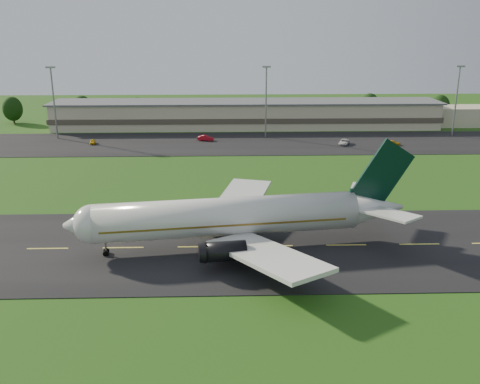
{
  "coord_description": "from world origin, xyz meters",
  "views": [
    {
      "loc": [
        -6.98,
        -72.86,
        31.44
      ],
      "look_at": [
        -4.57,
        8.0,
        6.0
      ],
      "focal_mm": 40.0,
      "sensor_mm": 36.0,
      "label": 1
    }
  ],
  "objects_px": {
    "terminal": "(266,115)",
    "service_vehicle_d": "(393,143)",
    "airliner": "(233,217)",
    "light_mast_centre": "(266,93)",
    "service_vehicle_b": "(206,138)",
    "light_mast_east": "(457,93)",
    "service_vehicle_c": "(344,142)",
    "service_vehicle_a": "(93,142)",
    "light_mast_west": "(53,94)"
  },
  "relations": [
    {
      "from": "service_vehicle_a",
      "to": "service_vehicle_c",
      "type": "relative_size",
      "value": 0.7
    },
    {
      "from": "airliner",
      "to": "service_vehicle_a",
      "type": "distance_m",
      "value": 81.12
    },
    {
      "from": "light_mast_west",
      "to": "service_vehicle_b",
      "type": "bearing_deg",
      "value": -6.09
    },
    {
      "from": "terminal",
      "to": "airliner",
      "type": "bearing_deg",
      "value": -97.23
    },
    {
      "from": "service_vehicle_a",
      "to": "service_vehicle_d",
      "type": "relative_size",
      "value": 0.87
    },
    {
      "from": "service_vehicle_b",
      "to": "service_vehicle_d",
      "type": "relative_size",
      "value": 1.11
    },
    {
      "from": "terminal",
      "to": "service_vehicle_c",
      "type": "height_order",
      "value": "terminal"
    },
    {
      "from": "airliner",
      "to": "light_mast_east",
      "type": "height_order",
      "value": "light_mast_east"
    },
    {
      "from": "airliner",
      "to": "service_vehicle_a",
      "type": "height_order",
      "value": "airliner"
    },
    {
      "from": "service_vehicle_c",
      "to": "light_mast_west",
      "type": "bearing_deg",
      "value": -165.96
    },
    {
      "from": "light_mast_east",
      "to": "service_vehicle_b",
      "type": "relative_size",
      "value": 4.52
    },
    {
      "from": "terminal",
      "to": "service_vehicle_b",
      "type": "relative_size",
      "value": 32.18
    },
    {
      "from": "light_mast_west",
      "to": "service_vehicle_a",
      "type": "height_order",
      "value": "light_mast_west"
    },
    {
      "from": "service_vehicle_a",
      "to": "service_vehicle_d",
      "type": "xyz_separation_m",
      "value": [
        81.99,
        -3.72,
        -0.01
      ]
    },
    {
      "from": "light_mast_centre",
      "to": "airliner",
      "type": "bearing_deg",
      "value": -97.69
    },
    {
      "from": "light_mast_west",
      "to": "light_mast_east",
      "type": "bearing_deg",
      "value": 0.0
    },
    {
      "from": "light_mast_centre",
      "to": "service_vehicle_a",
      "type": "distance_m",
      "value": 50.25
    },
    {
      "from": "airliner",
      "to": "service_vehicle_c",
      "type": "xyz_separation_m",
      "value": [
        31.5,
        69.09,
        -3.86
      ]
    },
    {
      "from": "light_mast_east",
      "to": "service_vehicle_d",
      "type": "distance_m",
      "value": 27.0
    },
    {
      "from": "service_vehicle_c",
      "to": "service_vehicle_d",
      "type": "distance_m",
      "value": 13.18
    },
    {
      "from": "light_mast_west",
      "to": "airliner",
      "type": "bearing_deg",
      "value": -58.37
    },
    {
      "from": "light_mast_centre",
      "to": "light_mast_east",
      "type": "xyz_separation_m",
      "value": [
        55.0,
        0.0,
        0.0
      ]
    },
    {
      "from": "airliner",
      "to": "terminal",
      "type": "distance_m",
      "value": 96.84
    },
    {
      "from": "airliner",
      "to": "light_mast_east",
      "type": "bearing_deg",
      "value": 42.89
    },
    {
      "from": "terminal",
      "to": "light_mast_west",
      "type": "bearing_deg",
      "value": -165.24
    },
    {
      "from": "light_mast_east",
      "to": "light_mast_west",
      "type": "bearing_deg",
      "value": 180.0
    },
    {
      "from": "light_mast_west",
      "to": "service_vehicle_c",
      "type": "xyz_separation_m",
      "value": [
        80.71,
        -10.79,
        -11.93
      ]
    },
    {
      "from": "light_mast_centre",
      "to": "service_vehicle_a",
      "type": "relative_size",
      "value": 5.77
    },
    {
      "from": "light_mast_west",
      "to": "service_vehicle_a",
      "type": "xyz_separation_m",
      "value": [
        11.87,
        -7.98,
        -12.04
      ]
    },
    {
      "from": "light_mast_centre",
      "to": "service_vehicle_b",
      "type": "distance_m",
      "value": 21.47
    },
    {
      "from": "light_mast_centre",
      "to": "service_vehicle_d",
      "type": "bearing_deg",
      "value": -19.07
    },
    {
      "from": "light_mast_east",
      "to": "service_vehicle_c",
      "type": "bearing_deg",
      "value": -162.53
    },
    {
      "from": "terminal",
      "to": "light_mast_east",
      "type": "xyz_separation_m",
      "value": [
        53.6,
        -16.18,
        8.75
      ]
    },
    {
      "from": "light_mast_east",
      "to": "service_vehicle_b",
      "type": "bearing_deg",
      "value": -176.39
    },
    {
      "from": "light_mast_centre",
      "to": "service_vehicle_b",
      "type": "height_order",
      "value": "light_mast_centre"
    },
    {
      "from": "service_vehicle_a",
      "to": "terminal",
      "type": "bearing_deg",
      "value": 13.6
    },
    {
      "from": "terminal",
      "to": "service_vehicle_d",
      "type": "xyz_separation_m",
      "value": [
        32.45,
        -27.89,
        -3.3
      ]
    },
    {
      "from": "service_vehicle_b",
      "to": "service_vehicle_c",
      "type": "height_order",
      "value": "service_vehicle_b"
    },
    {
      "from": "terminal",
      "to": "light_mast_centre",
      "type": "relative_size",
      "value": 7.13
    },
    {
      "from": "airliner",
      "to": "service_vehicle_c",
      "type": "distance_m",
      "value": 76.03
    },
    {
      "from": "airliner",
      "to": "service_vehicle_b",
      "type": "distance_m",
      "value": 75.7
    },
    {
      "from": "light_mast_centre",
      "to": "service_vehicle_a",
      "type": "xyz_separation_m",
      "value": [
        -48.13,
        -7.98,
        -12.04
      ]
    },
    {
      "from": "light_mast_west",
      "to": "light_mast_centre",
      "type": "relative_size",
      "value": 1.0
    },
    {
      "from": "airliner",
      "to": "service_vehicle_b",
      "type": "height_order",
      "value": "airliner"
    },
    {
      "from": "light_mast_centre",
      "to": "service_vehicle_c",
      "type": "height_order",
      "value": "light_mast_centre"
    },
    {
      "from": "service_vehicle_c",
      "to": "service_vehicle_d",
      "type": "relative_size",
      "value": 1.24
    },
    {
      "from": "airliner",
      "to": "service_vehicle_d",
      "type": "xyz_separation_m",
      "value": [
        44.64,
        68.18,
        -3.97
      ]
    },
    {
      "from": "light_mast_east",
      "to": "service_vehicle_c",
      "type": "xyz_separation_m",
      "value": [
        -34.29,
        -10.79,
        -11.93
      ]
    },
    {
      "from": "service_vehicle_a",
      "to": "airliner",
      "type": "bearing_deg",
      "value": -74.96
    },
    {
      "from": "light_mast_centre",
      "to": "service_vehicle_c",
      "type": "bearing_deg",
      "value": -27.52
    }
  ]
}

